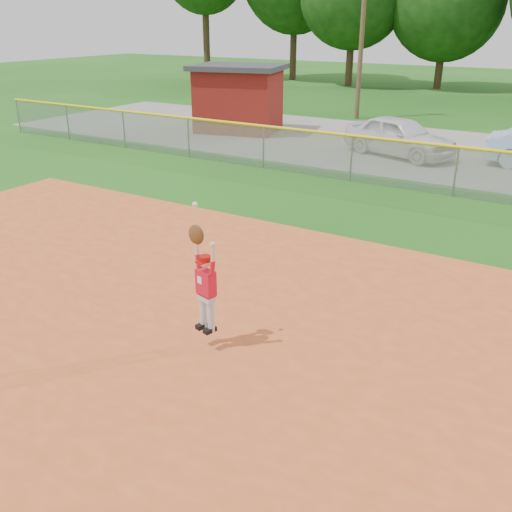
{
  "coord_description": "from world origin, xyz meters",
  "views": [
    {
      "loc": [
        3.58,
        -7.27,
        5.01
      ],
      "look_at": [
        -1.27,
        0.67,
        1.1
      ],
      "focal_mm": 40.0,
      "sensor_mm": 36.0,
      "label": 1
    }
  ],
  "objects": [
    {
      "name": "ground",
      "position": [
        0.0,
        0.0,
        0.0
      ],
      "size": [
        120.0,
        120.0,
        0.0
      ],
      "primitive_type": "plane",
      "color": "#1C5312",
      "rests_on": "ground"
    },
    {
      "name": "clay_infield",
      "position": [
        0.0,
        -3.0,
        0.02
      ],
      "size": [
        24.0,
        16.0,
        0.04
      ],
      "primitive_type": "cube",
      "color": "#BF4E22",
      "rests_on": "ground"
    },
    {
      "name": "parking_strip",
      "position": [
        0.0,
        16.0,
        0.01
      ],
      "size": [
        44.0,
        10.0,
        0.03
      ],
      "primitive_type": "cube",
      "color": "slate",
      "rests_on": "ground"
    },
    {
      "name": "car_white_a",
      "position": [
        -3.17,
        14.35,
        0.78
      ],
      "size": [
        4.76,
        3.05,
        1.51
      ],
      "primitive_type": "imported",
      "rotation": [
        0.0,
        0.0,
        1.26
      ],
      "color": "silver",
      "rests_on": "parking_strip"
    },
    {
      "name": "utility_shed",
      "position": [
        -11.3,
        15.51,
        1.54
      ],
      "size": [
        4.66,
        4.01,
        3.02
      ],
      "color": "#62120E",
      "rests_on": "ground"
    },
    {
      "name": "outfield_fence",
      "position": [
        0.0,
        10.0,
        0.88
      ],
      "size": [
        40.06,
        0.1,
        1.55
      ],
      "color": "gray",
      "rests_on": "ground"
    },
    {
      "name": "ballplayer",
      "position": [
        -1.3,
        -0.82,
        1.22
      ],
      "size": [
        0.58,
        0.32,
        2.11
      ],
      "color": "silver",
      "rests_on": "ground"
    }
  ]
}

